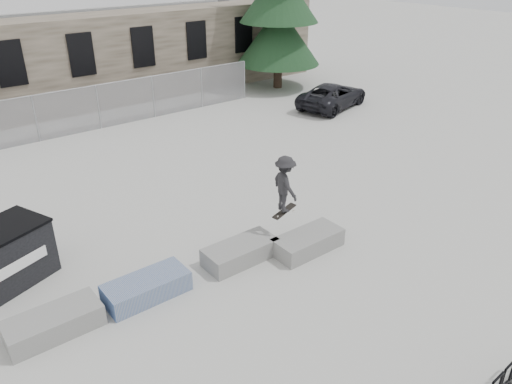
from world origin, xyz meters
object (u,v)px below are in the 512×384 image
(planter_center_left, at_px, (147,287))
(suv, at_px, (333,95))
(dumpster, at_px, (1,258))
(planter_center_right, at_px, (240,252))
(spruce_tree, at_px, (279,1))
(planter_offset, at_px, (308,241))
(skateboarder, at_px, (285,184))
(planter_far_left, at_px, (54,322))

(planter_center_left, xyz_separation_m, suv, (14.74, 8.20, 0.35))
(planter_center_left, xyz_separation_m, dumpster, (-2.53, 2.62, 0.49))
(suv, bearing_deg, planter_center_right, 110.16)
(spruce_tree, height_order, suv, spruce_tree)
(spruce_tree, bearing_deg, planter_offset, -127.53)
(planter_center_left, bearing_deg, suv, 29.10)
(planter_center_left, xyz_separation_m, skateboarder, (4.11, -0.23, 1.59))
(dumpster, height_order, suv, dumpster)
(planter_far_left, xyz_separation_m, dumpster, (-0.37, 2.52, 0.49))
(planter_center_left, distance_m, suv, 16.87)
(skateboarder, bearing_deg, planter_center_right, 97.78)
(planter_far_left, xyz_separation_m, skateboarder, (6.27, -0.33, 1.59))
(planter_center_right, distance_m, dumpster, 5.91)
(spruce_tree, xyz_separation_m, skateboarder, (-11.02, -13.28, -2.92))
(suv, bearing_deg, planter_center_left, 104.57)
(dumpster, bearing_deg, planter_offset, -48.41)
(planter_center_right, relative_size, spruce_tree, 0.17)
(planter_center_right, height_order, planter_offset, same)
(planter_offset, height_order, dumpster, dumpster)
(planter_center_right, bearing_deg, spruce_tree, 46.64)
(planter_far_left, height_order, suv, suv)
(planter_offset, height_order, skateboarder, skateboarder)
(planter_offset, relative_size, suv, 0.45)
(planter_center_left, relative_size, planter_offset, 1.00)
(planter_far_left, bearing_deg, planter_offset, -8.51)
(planter_far_left, relative_size, dumpster, 0.76)
(planter_center_right, relative_size, suv, 0.45)
(planter_far_left, relative_size, skateboarder, 1.17)
(skateboarder, bearing_deg, planter_offset, -143.13)
(planter_far_left, relative_size, spruce_tree, 0.17)
(skateboarder, bearing_deg, planter_center_left, 97.77)
(planter_center_left, bearing_deg, planter_center_right, -3.22)
(planter_far_left, xyz_separation_m, planter_center_left, (2.16, -0.10, 0.00))
(planter_center_right, bearing_deg, planter_far_left, 177.00)
(dumpster, height_order, spruce_tree, spruce_tree)
(planter_offset, bearing_deg, planter_center_left, 168.72)
(spruce_tree, bearing_deg, suv, -94.65)
(planter_center_left, xyz_separation_m, spruce_tree, (15.13, 13.04, 4.51))
(skateboarder, bearing_deg, spruce_tree, -28.71)
(planter_offset, distance_m, dumpster, 7.81)
(dumpster, relative_size, spruce_tree, 0.23)
(planter_center_right, relative_size, dumpster, 0.76)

